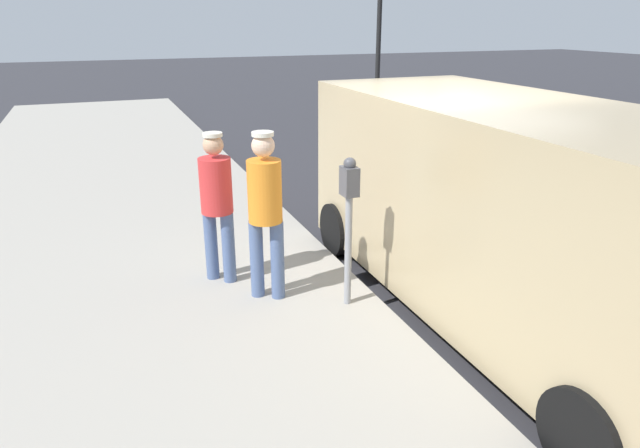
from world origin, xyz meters
The scene contains 6 objects.
ground_plane centered at (0.00, 0.00, 0.00)m, with size 80.00×80.00×0.00m, color #2D2D33.
sidewalk_slab centered at (3.50, 0.00, 0.07)m, with size 5.00×32.00×0.15m, color #9E998E.
parking_meter_near centered at (1.35, 0.67, 1.18)m, with size 0.14×0.18×1.52m.
pedestrian_in_red centered at (2.42, -0.36, 1.09)m, with size 0.34×0.34×1.65m.
pedestrian_in_orange centered at (2.06, 0.22, 1.15)m, with size 0.34×0.34×1.73m.
parked_van centered at (-0.15, 1.16, 1.15)m, with size 2.12×5.20×2.15m.
Camera 1 is at (3.50, 5.35, 2.89)m, focal length 31.65 mm.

